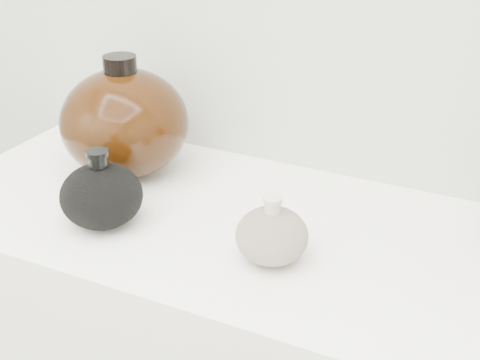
% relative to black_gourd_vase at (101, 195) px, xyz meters
% --- Properties ---
extents(black_gourd_vase, '(0.16, 0.16, 0.13)m').
position_rel_black_gourd_vase_xyz_m(black_gourd_vase, '(0.00, 0.00, 0.00)').
color(black_gourd_vase, black).
rests_on(black_gourd_vase, display_counter).
extents(cream_gourd_vase, '(0.11, 0.11, 0.11)m').
position_rel_black_gourd_vase_xyz_m(cream_gourd_vase, '(0.30, 0.02, -0.01)').
color(cream_gourd_vase, beige).
rests_on(cream_gourd_vase, display_counter).
extents(left_round_pot, '(0.26, 0.26, 0.23)m').
position_rel_black_gourd_vase_xyz_m(left_round_pot, '(-0.08, 0.18, 0.05)').
color(left_round_pot, black).
rests_on(left_round_pot, display_counter).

